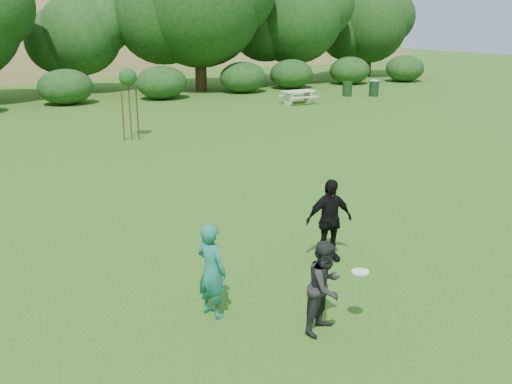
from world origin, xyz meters
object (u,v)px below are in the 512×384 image
(player_black, at_px, (329,220))
(trash_can_near, at_px, (347,89))
(player_teal, at_px, (211,270))
(trash_can_lidded, at_px, (374,87))
(sapling, at_px, (128,79))
(picnic_table, at_px, (298,95))
(player_grey, at_px, (325,287))

(player_black, bearing_deg, trash_can_near, 60.12)
(player_teal, relative_size, player_black, 0.94)
(player_teal, distance_m, trash_can_near, 28.05)
(player_black, height_order, trash_can_lidded, player_black)
(sapling, bearing_deg, trash_can_lidded, 17.15)
(trash_can_near, relative_size, sapling, 0.32)
(player_teal, xyz_separation_m, trash_can_lidded, (20.55, 19.74, -0.26))
(player_teal, height_order, trash_can_near, player_teal)
(player_black, distance_m, picnic_table, 21.76)
(player_black, xyz_separation_m, trash_can_near, (16.06, 19.68, -0.41))
(player_grey, distance_m, sapling, 15.93)
(sapling, bearing_deg, player_grey, -96.95)
(sapling, distance_m, trash_can_lidded, 18.20)
(player_teal, xyz_separation_m, player_black, (3.02, 0.87, 0.05))
(player_black, height_order, picnic_table, player_black)
(player_grey, relative_size, trash_can_near, 1.68)
(trash_can_near, bearing_deg, trash_can_lidded, -28.74)
(picnic_table, relative_size, trash_can_lidded, 1.71)
(sapling, xyz_separation_m, picnic_table, (11.34, 4.89, -1.90))
(trash_can_near, height_order, picnic_table, trash_can_near)
(trash_can_near, distance_m, picnic_table, 4.66)
(sapling, distance_m, picnic_table, 12.50)
(player_black, relative_size, trash_can_lidded, 1.64)
(picnic_table, bearing_deg, trash_can_near, 15.66)
(player_black, xyz_separation_m, sapling, (0.23, 13.54, 1.56))
(player_grey, bearing_deg, trash_can_near, 27.60)
(player_teal, bearing_deg, player_black, -93.57)
(player_grey, bearing_deg, player_black, 28.95)
(trash_can_lidded, bearing_deg, trash_can_near, 151.26)
(trash_can_lidded, bearing_deg, player_grey, -132.38)
(player_black, height_order, sapling, sapling)
(player_teal, distance_m, picnic_table, 24.19)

